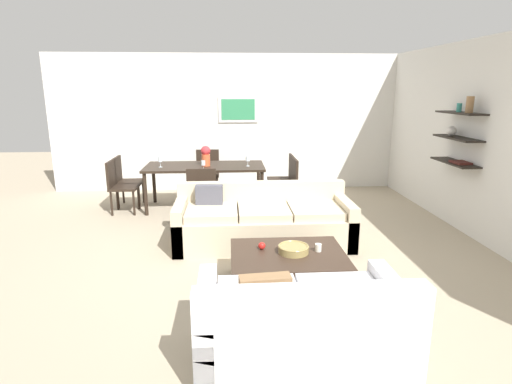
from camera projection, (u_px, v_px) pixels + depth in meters
The scene contains 20 objects.
ground_plane at pixel (260, 253), 5.25m from camera, with size 18.00×18.00×0.00m, color tan.
back_wall_unit at pixel (262, 123), 8.36m from camera, with size 8.40×0.09×2.70m.
right_wall_shelf_unit at pixel (475, 139), 5.70m from camera, with size 0.34×8.20×2.70m.
sofa_beige at pixel (263, 223), 5.51m from camera, with size 2.32×0.90×0.78m.
loveseat_white at pixel (301, 325), 3.12m from camera, with size 1.58×0.90×0.78m.
coffee_table at pixel (288, 270), 4.31m from camera, with size 1.18×0.93×0.38m.
decorative_bowl at pixel (293, 249), 4.27m from camera, with size 0.32×0.32×0.08m.
candle_jar at pixel (318, 248), 4.30m from camera, with size 0.07×0.07×0.08m, color silver.
apple_on_coffee_table at pixel (262, 246), 4.36m from camera, with size 0.08×0.08×0.08m, color red.
dining_table at pixel (205, 169), 7.09m from camera, with size 2.02×0.93×0.75m.
dining_chair_foot at pixel (202, 192), 6.29m from camera, with size 0.44×0.44×0.88m.
dining_chair_right_far at pixel (285, 176), 7.43m from camera, with size 0.44×0.44×0.88m.
dining_chair_left_near at pixel (119, 183), 6.84m from camera, with size 0.44×0.44×0.88m.
dining_chair_head at pixel (208, 170), 7.98m from camera, with size 0.44×0.44×0.88m.
dining_chair_right_near at pixel (288, 181), 7.02m from camera, with size 0.44×0.44×0.88m.
dining_chair_left_far at pixel (125, 178), 7.24m from camera, with size 0.44×0.44×0.88m.
wine_glass_foot at pixel (203, 163), 6.66m from camera, with size 0.06×0.06×0.15m.
wine_glass_left_near at pixel (160, 160), 6.89m from camera, with size 0.06×0.06×0.18m.
wine_glass_right_near at pixel (248, 159), 6.98m from camera, with size 0.07×0.07×0.17m.
centerpiece_vase at pixel (206, 155), 7.00m from camera, with size 0.16×0.16×0.34m.
Camera 1 is at (-0.38, -4.89, 2.04)m, focal length 28.97 mm.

